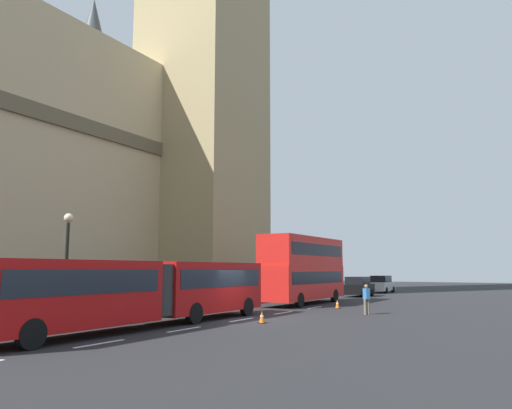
{
  "coord_description": "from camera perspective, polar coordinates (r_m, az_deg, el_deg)",
  "views": [
    {
      "loc": [
        -21.53,
        -13.42,
        2.56
      ],
      "look_at": [
        6.45,
        3.06,
        6.88
      ],
      "focal_mm": 34.11,
      "sensor_mm": 36.0,
      "label": 1
    }
  ],
  "objects": [
    {
      "name": "double_decker_bus",
      "position": [
        36.58,
        5.62,
        -7.31
      ],
      "size": [
        9.95,
        2.54,
        4.9
      ],
      "color": "red",
      "rests_on": "ground_plane"
    },
    {
      "name": "ground_plane",
      "position": [
        25.5,
        -1.48,
        -13.34
      ],
      "size": [
        160.0,
        160.0,
        0.0
      ],
      "primitive_type": "plane",
      "color": "#262628"
    },
    {
      "name": "sedan_lead",
      "position": [
        47.45,
        11.92,
        -9.4
      ],
      "size": [
        4.4,
        1.86,
        1.85
      ],
      "color": "black",
      "rests_on": "ground_plane"
    },
    {
      "name": "street_lamp",
      "position": [
        25.38,
        -21.33,
        -5.95
      ],
      "size": [
        0.44,
        0.44,
        5.27
      ],
      "color": "black",
      "rests_on": "ground_plane"
    },
    {
      "name": "sedan_trailing",
      "position": [
        55.48,
        14.53,
        -9.04
      ],
      "size": [
        4.4,
        1.86,
        1.85
      ],
      "color": "#B7B7BC",
      "rests_on": "ground_plane"
    },
    {
      "name": "traffic_cone_middle",
      "position": [
        32.86,
        9.53,
        -11.45
      ],
      "size": [
        0.36,
        0.36,
        0.58
      ],
      "color": "black",
      "rests_on": "ground_plane"
    },
    {
      "name": "articulated_bus",
      "position": [
        22.66,
        -12.55,
        -9.46
      ],
      "size": [
        16.06,
        2.54,
        2.9
      ],
      "color": "#B20F0F",
      "rests_on": "ground_plane"
    },
    {
      "name": "pedestrian_near_cones",
      "position": [
        28.95,
        12.83,
        -10.65
      ],
      "size": [
        0.44,
        0.46,
        1.69
      ],
      "color": "#726651",
      "rests_on": "ground_plane"
    },
    {
      "name": "traffic_cone_west",
      "position": [
        23.81,
        0.7,
        -13.07
      ],
      "size": [
        0.36,
        0.36,
        0.58
      ],
      "color": "black",
      "rests_on": "ground_plane"
    },
    {
      "name": "lane_centre_marking",
      "position": [
        23.44,
        -4.78,
        -13.81
      ],
      "size": [
        25.2,
        0.16,
        0.01
      ],
      "color": "silver",
      "rests_on": "ground_plane"
    }
  ]
}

